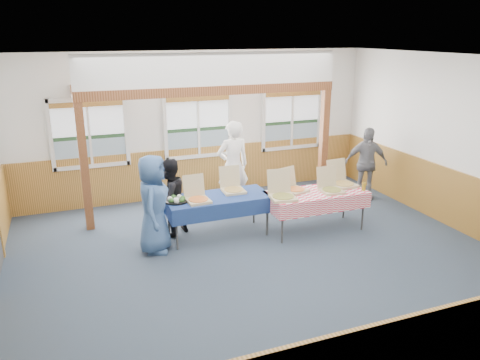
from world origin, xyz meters
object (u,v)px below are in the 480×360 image
at_px(table_left, 218,199).
at_px(table_right, 316,195).
at_px(woman_white, 233,166).
at_px(person_grey, 366,163).
at_px(man_blue, 154,204).
at_px(woman_black, 170,198).

distance_m(table_left, table_right, 1.83).
height_order(woman_white, person_grey, woman_white).
distance_m(table_left, woman_white, 1.40).
bearing_deg(man_blue, person_grey, -58.04).
distance_m(table_left, woman_black, 0.87).
bearing_deg(woman_white, woman_black, 25.46).
height_order(woman_white, man_blue, woman_white).
bearing_deg(table_right, woman_black, 163.92).
relative_size(woman_black, person_grey, 0.89).
distance_m(table_right, man_blue, 2.98).
height_order(woman_black, person_grey, person_grey).
relative_size(table_right, woman_white, 0.99).
bearing_deg(person_grey, table_right, -126.74).
height_order(man_blue, person_grey, man_blue).
bearing_deg(woman_black, man_blue, 25.42).
bearing_deg(table_right, woman_white, 124.11).
bearing_deg(person_grey, man_blue, -147.09).
bearing_deg(table_right, man_blue, 176.64).
xyz_separation_m(table_right, woman_white, (-1.06, 1.59, 0.24)).
bearing_deg(woman_white, person_grey, 169.50).
height_order(woman_white, woman_black, woman_white).
bearing_deg(woman_black, woman_white, 178.92).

